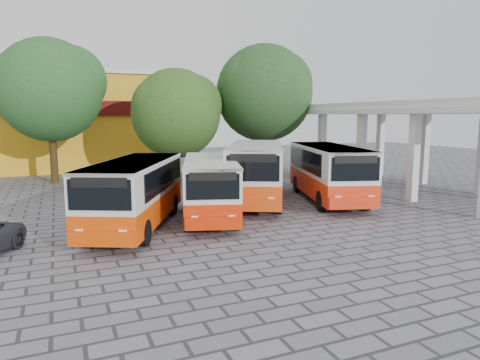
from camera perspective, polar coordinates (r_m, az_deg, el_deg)
name	(u,v)px	position (r m, az deg, el deg)	size (l,w,h in m)	color
ground	(305,223)	(18.77, 8.62, -5.64)	(90.00, 90.00, 0.00)	slate
terminal_shelter	(422,110)	(28.00, 23.14, 8.55)	(6.80, 15.80, 5.40)	silver
shophouse_block	(39,121)	(41.45, -25.22, 7.14)	(20.40, 10.40, 8.30)	orange
bus_far_left	(135,189)	(17.92, -13.80, -1.23)	(5.43, 8.25, 2.77)	#DE3D00
bus_centre_left	(210,184)	(19.39, -3.98, -0.48)	(4.34, 7.82, 2.65)	red
bus_centre_right	(256,169)	(22.74, 2.16, 1.51)	(6.21, 9.23, 3.09)	#D84108
bus_far_right	(328,169)	(23.59, 11.70, 1.40)	(4.91, 8.75, 2.96)	red
tree_left	(51,87)	(31.91, -23.94, 11.29)	(7.22, 6.88, 9.73)	#443113
tree_middle	(177,111)	(30.08, -8.39, 9.15)	(6.43, 6.12, 7.81)	#422D13
tree_right	(265,90)	(32.63, 3.36, 11.88)	(7.53, 7.17, 9.85)	#341F0F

